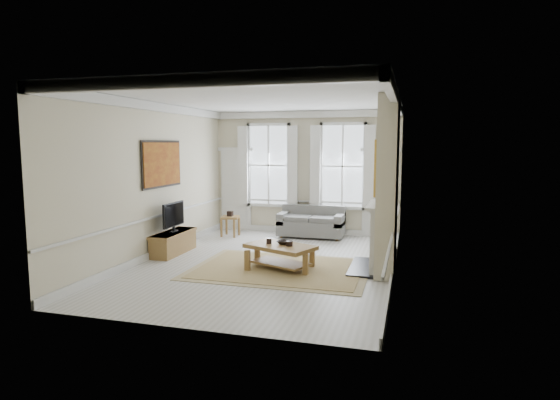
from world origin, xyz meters
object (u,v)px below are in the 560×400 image
(side_table, at_px, (230,220))
(coffee_table, at_px, (280,249))
(tv_stand, at_px, (173,243))
(sofa, at_px, (312,224))

(side_table, distance_m, coffee_table, 3.67)
(side_table, xyz_separation_m, tv_stand, (-0.49, -2.26, -0.19))
(side_table, distance_m, tv_stand, 2.32)
(sofa, xyz_separation_m, side_table, (-2.15, -0.53, 0.09))
(side_table, bearing_deg, tv_stand, -102.30)
(side_table, height_order, tv_stand, side_table)
(sofa, height_order, tv_stand, sofa)
(sofa, relative_size, tv_stand, 1.24)
(coffee_table, height_order, tv_stand, tv_stand)
(coffee_table, distance_m, tv_stand, 2.81)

